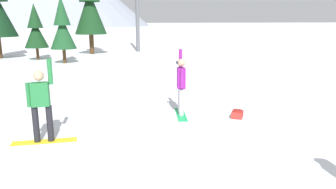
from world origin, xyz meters
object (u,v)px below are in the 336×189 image
object	(u,v)px
snowboarder_midground	(41,104)
pine_tree_young	(90,4)
pine_tree_twin	(35,29)
snowboarder_background	(181,85)
pine_tree_slender	(62,27)
backpack_red	(237,114)

from	to	relation	value
snowboarder_midground	pine_tree_young	size ratio (longest dim) A/B	0.26
pine_tree_twin	pine_tree_young	size ratio (longest dim) A/B	0.53
snowboarder_midground	pine_tree_twin	xyz separation A→B (m)	(-1.59, 18.28, 1.30)
snowboarder_background	pine_tree_young	distance (m)	20.64
snowboarder_background	pine_tree_slender	bearing A→B (deg)	104.10
snowboarder_background	pine_tree_slender	distance (m)	14.85
snowboarder_midground	pine_tree_young	xyz separation A→B (m)	(2.66, 21.58, 3.33)
backpack_red	pine_tree_slender	distance (m)	16.15
snowboarder_midground	pine_tree_slender	bearing A→B (deg)	88.63
snowboarder_midground	pine_tree_slender	size ratio (longest dim) A/B	0.45
pine_tree_twin	backpack_red	bearing A→B (deg)	-68.22
snowboarder_midground	pine_tree_young	distance (m)	22.00
snowboarder_midground	pine_tree_young	bearing A→B (deg)	82.98
snowboarder_midground	pine_tree_slender	xyz separation A→B (m)	(0.37, 15.58, 1.51)
backpack_red	pine_tree_young	bearing A→B (deg)	97.75
snowboarder_midground	pine_tree_twin	size ratio (longest dim) A/B	0.49
backpack_red	snowboarder_background	bearing A→B (deg)	152.98
pine_tree_young	snowboarder_midground	bearing A→B (deg)	-97.02
backpack_red	pine_tree_young	distance (m)	21.72
snowboarder_midground	pine_tree_twin	bearing A→B (deg)	94.97
snowboarder_background	pine_tree_twin	bearing A→B (deg)	108.09
snowboarder_midground	backpack_red	bearing A→B (deg)	4.74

